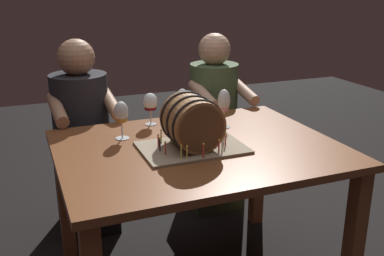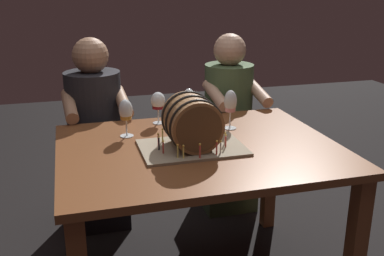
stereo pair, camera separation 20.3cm
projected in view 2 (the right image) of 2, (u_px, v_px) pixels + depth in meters
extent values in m
cube|color=brown|center=(199.00, 150.00, 2.10)|extent=(1.29, 1.00, 0.03)
cube|color=brown|center=(355.00, 252.00, 1.97)|extent=(0.07, 0.07, 0.72)
cube|color=brown|center=(74.00, 196.00, 2.47)|extent=(0.07, 0.07, 0.72)
cube|color=brown|center=(269.00, 173.00, 2.77)|extent=(0.07, 0.07, 0.72)
cube|color=gray|center=(192.00, 148.00, 2.06)|extent=(0.47, 0.32, 0.01)
cylinder|color=olive|center=(192.00, 122.00, 2.02)|extent=(0.23, 0.23, 0.23)
cylinder|color=brown|center=(199.00, 130.00, 1.92)|extent=(0.21, 0.00, 0.21)
cylinder|color=brown|center=(185.00, 115.00, 2.13)|extent=(0.21, 0.00, 0.21)
torus|color=black|center=(197.00, 127.00, 1.95)|extent=(0.25, 0.01, 0.25)
torus|color=black|center=(192.00, 122.00, 2.02)|extent=(0.25, 0.01, 0.25)
torus|color=black|center=(187.00, 117.00, 2.09)|extent=(0.25, 0.01, 0.25)
cylinder|color=silver|center=(225.00, 139.00, 2.08)|extent=(0.01, 0.01, 0.05)
sphere|color=#F9C64C|center=(225.00, 133.00, 2.07)|extent=(0.01, 0.01, 0.01)
cylinder|color=#D64C47|center=(217.00, 133.00, 2.14)|extent=(0.01, 0.01, 0.06)
sphere|color=#F9C64C|center=(217.00, 126.00, 2.13)|extent=(0.01, 0.01, 0.01)
cylinder|color=#EAD666|center=(205.00, 131.00, 2.18)|extent=(0.01, 0.01, 0.06)
sphere|color=#F9C64C|center=(205.00, 124.00, 2.17)|extent=(0.01, 0.01, 0.01)
cylinder|color=#EAD666|center=(197.00, 130.00, 2.19)|extent=(0.01, 0.01, 0.06)
sphere|color=#F9C64C|center=(197.00, 123.00, 2.18)|extent=(0.01, 0.01, 0.01)
cylinder|color=black|center=(186.00, 131.00, 2.19)|extent=(0.01, 0.01, 0.05)
sphere|color=#F9C64C|center=(186.00, 125.00, 2.18)|extent=(0.01, 0.01, 0.01)
cylinder|color=#EAD666|center=(175.00, 133.00, 2.17)|extent=(0.01, 0.01, 0.05)
sphere|color=#F9C64C|center=(175.00, 127.00, 2.16)|extent=(0.01, 0.01, 0.01)
cylinder|color=#EAD666|center=(163.00, 136.00, 2.11)|extent=(0.01, 0.01, 0.05)
sphere|color=#F9C64C|center=(162.00, 129.00, 2.10)|extent=(0.01, 0.01, 0.01)
cylinder|color=#D64C47|center=(158.00, 141.00, 2.05)|extent=(0.01, 0.01, 0.05)
sphere|color=#F9C64C|center=(158.00, 134.00, 2.04)|extent=(0.01, 0.01, 0.01)
cylinder|color=black|center=(159.00, 144.00, 2.01)|extent=(0.01, 0.01, 0.06)
sphere|color=#F9C64C|center=(159.00, 137.00, 2.00)|extent=(0.01, 0.01, 0.01)
cylinder|color=#D64C47|center=(163.00, 148.00, 1.97)|extent=(0.01, 0.01, 0.05)
sphere|color=#F9C64C|center=(163.00, 141.00, 1.96)|extent=(0.01, 0.01, 0.01)
cylinder|color=#EAD666|center=(178.00, 152.00, 1.92)|extent=(0.01, 0.01, 0.05)
sphere|color=#F9C64C|center=(178.00, 145.00, 1.91)|extent=(0.01, 0.01, 0.01)
cylinder|color=#EAD666|center=(183.00, 153.00, 1.91)|extent=(0.01, 0.01, 0.05)
sphere|color=#F9C64C|center=(183.00, 146.00, 1.90)|extent=(0.01, 0.01, 0.01)
cylinder|color=#D64C47|center=(200.00, 152.00, 1.91)|extent=(0.01, 0.01, 0.06)
sphere|color=#F9C64C|center=(200.00, 144.00, 1.90)|extent=(0.01, 0.01, 0.01)
cylinder|color=#D64C47|center=(217.00, 149.00, 1.95)|extent=(0.01, 0.01, 0.06)
sphere|color=#F9C64C|center=(217.00, 141.00, 1.94)|extent=(0.01, 0.01, 0.01)
cylinder|color=silver|center=(221.00, 148.00, 1.97)|extent=(0.01, 0.01, 0.05)
sphere|color=#F9C64C|center=(221.00, 141.00, 1.96)|extent=(0.01, 0.01, 0.01)
cylinder|color=#D64C47|center=(226.00, 142.00, 2.04)|extent=(0.01, 0.01, 0.05)
sphere|color=#F9C64C|center=(226.00, 135.00, 2.03)|extent=(0.01, 0.01, 0.01)
cylinder|color=white|center=(127.00, 136.00, 2.23)|extent=(0.07, 0.07, 0.00)
cylinder|color=white|center=(126.00, 128.00, 2.21)|extent=(0.01, 0.01, 0.08)
ellipsoid|color=white|center=(126.00, 110.00, 2.18)|extent=(0.07, 0.07, 0.10)
cylinder|color=#C6842D|center=(126.00, 115.00, 2.19)|extent=(0.05, 0.05, 0.04)
cylinder|color=white|center=(230.00, 128.00, 2.34)|extent=(0.07, 0.07, 0.00)
cylinder|color=white|center=(230.00, 120.00, 2.33)|extent=(0.01, 0.01, 0.09)
ellipsoid|color=white|center=(230.00, 101.00, 2.30)|extent=(0.07, 0.07, 0.11)
cylinder|color=pink|center=(230.00, 107.00, 2.31)|extent=(0.05, 0.05, 0.05)
cylinder|color=white|center=(189.00, 127.00, 2.37)|extent=(0.07, 0.07, 0.00)
cylinder|color=white|center=(189.00, 118.00, 2.35)|extent=(0.01, 0.01, 0.09)
ellipsoid|color=white|center=(189.00, 100.00, 2.32)|extent=(0.07, 0.07, 0.12)
cylinder|color=white|center=(159.00, 123.00, 2.43)|extent=(0.06, 0.06, 0.00)
cylinder|color=white|center=(158.00, 116.00, 2.41)|extent=(0.01, 0.01, 0.08)
ellipsoid|color=white|center=(158.00, 101.00, 2.39)|extent=(0.08, 0.08, 0.09)
cylinder|color=maroon|center=(158.00, 106.00, 2.40)|extent=(0.06, 0.06, 0.02)
cube|color=black|center=(100.00, 189.00, 2.85)|extent=(0.34, 0.32, 0.45)
cylinder|color=#232328|center=(95.00, 115.00, 2.70)|extent=(0.35, 0.35, 0.53)
sphere|color=#A87A5B|center=(90.00, 56.00, 2.59)|extent=(0.21, 0.21, 0.21)
cylinder|color=#A87A5B|center=(122.00, 101.00, 2.59)|extent=(0.09, 0.31, 0.14)
cylinder|color=#A87A5B|center=(70.00, 106.00, 2.50)|extent=(0.09, 0.31, 0.14)
cube|color=#2A3A24|center=(227.00, 174.00, 3.07)|extent=(0.34, 0.32, 0.45)
cylinder|color=#47603D|center=(228.00, 105.00, 2.92)|extent=(0.32, 0.32, 0.53)
sphere|color=tan|center=(230.00, 50.00, 2.81)|extent=(0.20, 0.20, 0.20)
cylinder|color=tan|center=(258.00, 92.00, 2.80)|extent=(0.08, 0.31, 0.14)
cylinder|color=tan|center=(216.00, 95.00, 2.72)|extent=(0.08, 0.31, 0.14)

